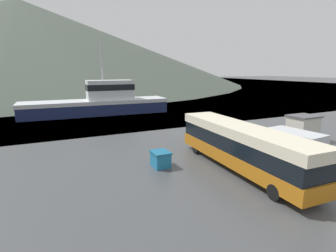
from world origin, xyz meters
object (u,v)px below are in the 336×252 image
(delivery_van, at_px, (287,144))
(storage_bin, at_px, (161,159))
(tour_bus, at_px, (241,145))
(fishing_boat, at_px, (100,102))
(dock_kiosk, at_px, (303,128))

(delivery_van, height_order, storage_bin, delivery_van)
(delivery_van, bearing_deg, tour_bus, 176.78)
(fishing_boat, bearing_deg, dock_kiosk, -146.18)
(tour_bus, distance_m, delivery_van, 4.75)
(tour_bus, xyz_separation_m, delivery_van, (4.72, 0.12, -0.52))
(delivery_van, relative_size, storage_bin, 4.01)
(delivery_van, height_order, fishing_boat, fishing_boat)
(tour_bus, height_order, storage_bin, tour_bus)
(tour_bus, xyz_separation_m, fishing_boat, (-4.21, 27.59, 0.14))
(storage_bin, xyz_separation_m, dock_kiosk, (15.53, 0.55, 0.68))
(delivery_van, relative_size, dock_kiosk, 2.14)
(tour_bus, relative_size, storage_bin, 8.60)
(fishing_boat, distance_m, storage_bin, 24.77)
(delivery_van, bearing_deg, dock_kiosk, 24.25)
(delivery_van, bearing_deg, storage_bin, 159.31)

